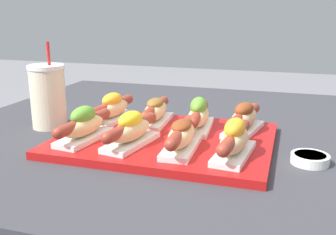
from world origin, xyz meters
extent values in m
cube|color=#B71414|center=(0.02, -0.13, 0.75)|extent=(0.49, 0.38, 0.02)
cube|color=white|center=(-0.15, -0.22, 0.76)|extent=(0.08, 0.16, 0.01)
ellipsoid|color=#E5C184|center=(-0.15, -0.22, 0.79)|extent=(0.06, 0.14, 0.04)
cylinder|color=maroon|center=(-0.15, -0.22, 0.80)|extent=(0.05, 0.18, 0.03)
sphere|color=maroon|center=(-0.16, -0.30, 0.80)|extent=(0.03, 0.03, 0.03)
sphere|color=maroon|center=(-0.14, -0.13, 0.80)|extent=(0.03, 0.03, 0.03)
ellipsoid|color=#5B992D|center=(-0.15, -0.22, 0.81)|extent=(0.05, 0.08, 0.04)
cube|color=white|center=(-0.03, -0.22, 0.76)|extent=(0.09, 0.17, 0.01)
ellipsoid|color=#E5C184|center=(-0.03, -0.22, 0.79)|extent=(0.07, 0.14, 0.04)
cylinder|color=maroon|center=(-0.03, -0.22, 0.80)|extent=(0.05, 0.18, 0.03)
sphere|color=maroon|center=(-0.05, -0.30, 0.80)|extent=(0.03, 0.03, 0.03)
sphere|color=maroon|center=(-0.02, -0.13, 0.80)|extent=(0.03, 0.03, 0.03)
ellipsoid|color=yellow|center=(-0.03, -0.22, 0.81)|extent=(0.05, 0.08, 0.04)
cube|color=white|center=(0.08, -0.21, 0.76)|extent=(0.07, 0.16, 0.01)
ellipsoid|color=#E5C184|center=(0.08, -0.21, 0.79)|extent=(0.05, 0.14, 0.04)
cylinder|color=maroon|center=(0.08, -0.21, 0.80)|extent=(0.03, 0.18, 0.03)
sphere|color=maroon|center=(0.09, -0.30, 0.80)|extent=(0.03, 0.03, 0.03)
sphere|color=maroon|center=(0.08, -0.13, 0.80)|extent=(0.03, 0.03, 0.03)
ellipsoid|color=brown|center=(0.08, -0.21, 0.81)|extent=(0.04, 0.08, 0.02)
cube|color=white|center=(0.19, -0.22, 0.76)|extent=(0.07, 0.16, 0.01)
ellipsoid|color=#E5C184|center=(0.19, -0.22, 0.79)|extent=(0.06, 0.14, 0.04)
cylinder|color=maroon|center=(0.19, -0.22, 0.80)|extent=(0.04, 0.18, 0.03)
sphere|color=maroon|center=(0.19, -0.30, 0.80)|extent=(0.03, 0.03, 0.03)
sphere|color=maroon|center=(0.20, -0.13, 0.80)|extent=(0.03, 0.03, 0.03)
ellipsoid|color=gold|center=(0.19, -0.22, 0.81)|extent=(0.05, 0.08, 0.04)
cube|color=white|center=(-0.15, -0.05, 0.76)|extent=(0.08, 0.16, 0.01)
ellipsoid|color=#E5C184|center=(-0.15, -0.05, 0.79)|extent=(0.06, 0.14, 0.04)
cylinder|color=maroon|center=(-0.15, -0.05, 0.80)|extent=(0.04, 0.18, 0.03)
sphere|color=maroon|center=(-0.16, -0.14, 0.80)|extent=(0.03, 0.03, 0.03)
sphere|color=maroon|center=(-0.14, 0.04, 0.80)|extent=(0.03, 0.03, 0.03)
ellipsoid|color=gold|center=(-0.15, -0.05, 0.81)|extent=(0.05, 0.08, 0.03)
cube|color=white|center=(-0.04, -0.04, 0.76)|extent=(0.07, 0.16, 0.01)
ellipsoid|color=#E5C184|center=(-0.04, -0.04, 0.79)|extent=(0.06, 0.14, 0.04)
cylinder|color=maroon|center=(-0.04, -0.04, 0.80)|extent=(0.04, 0.18, 0.03)
sphere|color=maroon|center=(-0.03, -0.13, 0.80)|extent=(0.03, 0.03, 0.03)
sphere|color=maroon|center=(-0.04, 0.05, 0.80)|extent=(0.03, 0.03, 0.03)
ellipsoid|color=brown|center=(-0.04, -0.04, 0.81)|extent=(0.04, 0.08, 0.02)
cube|color=white|center=(0.08, -0.06, 0.76)|extent=(0.07, 0.16, 0.01)
ellipsoid|color=#E5C184|center=(0.08, -0.06, 0.79)|extent=(0.06, 0.14, 0.04)
cylinder|color=maroon|center=(0.08, -0.06, 0.80)|extent=(0.04, 0.18, 0.03)
sphere|color=maroon|center=(0.09, -0.14, 0.80)|extent=(0.03, 0.03, 0.03)
sphere|color=maroon|center=(0.07, 0.03, 0.80)|extent=(0.03, 0.03, 0.03)
ellipsoid|color=#5B992D|center=(0.08, -0.06, 0.81)|extent=(0.05, 0.08, 0.04)
cube|color=white|center=(0.19, -0.05, 0.76)|extent=(0.09, 0.17, 0.01)
ellipsoid|color=#E5C184|center=(0.19, -0.05, 0.79)|extent=(0.07, 0.15, 0.04)
cylinder|color=maroon|center=(0.19, -0.05, 0.80)|extent=(0.06, 0.18, 0.03)
sphere|color=maroon|center=(0.17, -0.13, 0.80)|extent=(0.03, 0.03, 0.03)
sphere|color=maroon|center=(0.21, 0.04, 0.80)|extent=(0.03, 0.03, 0.03)
ellipsoid|color=brown|center=(0.19, -0.05, 0.81)|extent=(0.05, 0.08, 0.03)
cylinder|color=white|center=(0.34, -0.16, 0.75)|extent=(0.08, 0.08, 0.02)
cylinder|color=yellow|center=(0.34, -0.16, 0.75)|extent=(0.06, 0.06, 0.01)
cylinder|color=beige|center=(-0.32, -0.10, 0.82)|extent=(0.09, 0.09, 0.16)
cylinder|color=white|center=(-0.32, -0.10, 0.90)|extent=(0.09, 0.09, 0.01)
cylinder|color=red|center=(-0.30, -0.10, 0.93)|extent=(0.01, 0.01, 0.06)
camera|label=1|loc=(0.29, -0.97, 1.04)|focal=42.00mm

